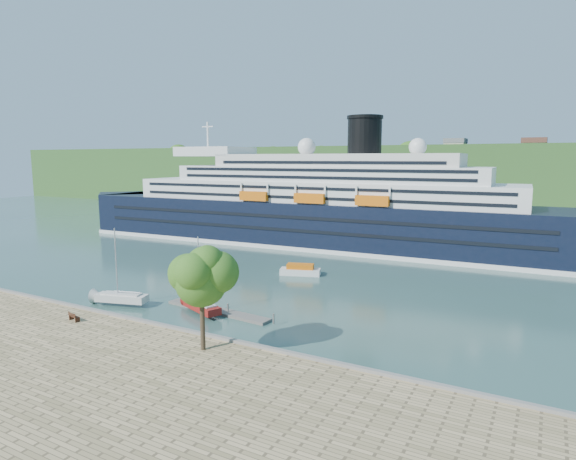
% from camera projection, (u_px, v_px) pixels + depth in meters
% --- Properties ---
extents(ground, '(400.00, 400.00, 0.00)m').
position_uv_depth(ground, '(140.00, 329.00, 55.75)').
color(ground, '#2A4A45').
rests_on(ground, ground).
extents(far_hillside, '(400.00, 50.00, 24.00)m').
position_uv_depth(far_hillside, '(428.00, 179.00, 179.77)').
color(far_hillside, '#2D5622').
rests_on(far_hillside, ground).
extents(quay_coping, '(220.00, 0.50, 0.30)m').
position_uv_depth(quay_coping, '(139.00, 320.00, 55.41)').
color(quay_coping, slate).
rests_on(quay_coping, promenade).
extents(cruise_ship, '(127.96, 23.98, 28.58)m').
position_uv_depth(cruise_ship, '(306.00, 182.00, 108.85)').
color(cruise_ship, black).
rests_on(cruise_ship, ground).
extents(park_bench, '(1.81, 1.01, 1.09)m').
position_uv_depth(park_bench, '(74.00, 316.00, 55.45)').
color(park_bench, '#412112').
rests_on(park_bench, promenade).
extents(promenade_tree, '(6.85, 6.85, 11.34)m').
position_uv_depth(promenade_tree, '(202.00, 293.00, 46.38)').
color(promenade_tree, '#255B18').
rests_on(promenade_tree, promenade).
extents(floating_pontoon, '(16.09, 3.33, 0.36)m').
position_uv_depth(floating_pontoon, '(217.00, 311.00, 61.85)').
color(floating_pontoon, slate).
rests_on(floating_pontoon, ground).
extents(sailboat_white_near, '(8.06, 4.22, 10.03)m').
position_uv_depth(sailboat_white_near, '(120.00, 269.00, 63.95)').
color(sailboat_white_near, silver).
rests_on(sailboat_white_near, ground).
extents(sailboat_red, '(7.52, 4.64, 9.43)m').
position_uv_depth(sailboat_red, '(201.00, 278.00, 60.45)').
color(sailboat_red, maroon).
rests_on(sailboat_red, ground).
extents(tender_launch, '(7.23, 4.41, 1.89)m').
position_uv_depth(tender_launch, '(300.00, 269.00, 81.46)').
color(tender_launch, orange).
rests_on(tender_launch, ground).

